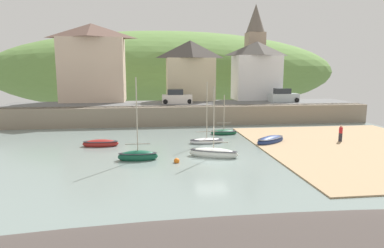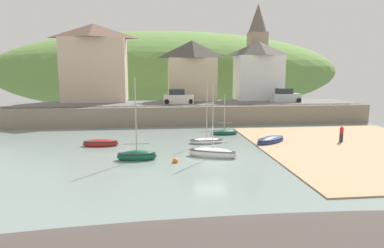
{
  "view_description": "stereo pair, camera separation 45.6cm",
  "coord_description": "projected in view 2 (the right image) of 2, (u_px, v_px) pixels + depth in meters",
  "views": [
    {
      "loc": [
        -4.81,
        -25.56,
        7.1
      ],
      "look_at": [
        -0.72,
        6.69,
        1.77
      ],
      "focal_mm": 31.52,
      "sensor_mm": 36.0,
      "label": 1
    },
    {
      "loc": [
        -4.36,
        -25.62,
        7.1
      ],
      "look_at": [
        -0.72,
        6.69,
        1.77
      ],
      "focal_mm": 31.52,
      "sensor_mm": 36.0,
      "label": 2
    }
  ],
  "objects": [
    {
      "name": "waterfront_building_centre",
      "position": [
        192.0,
        70.0,
        50.49
      ],
      "size": [
        7.35,
        4.5,
        8.86
      ],
      "color": "beige",
      "rests_on": "ground"
    },
    {
      "name": "waterfront_building_right",
      "position": [
        258.0,
        70.0,
        51.63
      ],
      "size": [
        7.15,
        4.95,
        8.82
      ],
      "color": "white",
      "rests_on": "ground"
    },
    {
      "name": "rowboat_small_beached",
      "position": [
        224.0,
        132.0,
        36.94
      ],
      "size": [
        2.93,
        1.4,
        4.47
      ],
      "rotation": [
        0.0,
        0.0,
        -0.05
      ],
      "color": "#195436",
      "rests_on": "ground"
    },
    {
      "name": "ground",
      "position": [
        267.0,
        204.0,
        17.5
      ],
      "size": [
        48.0,
        41.0,
        0.61
      ],
      "color": "gray"
    },
    {
      "name": "motorboat_with_cabin",
      "position": [
        213.0,
        153.0,
        27.41
      ],
      "size": [
        4.17,
        2.49,
        5.95
      ],
      "rotation": [
        0.0,
        0.0,
        -0.38
      ],
      "color": "silver",
      "rests_on": "ground"
    },
    {
      "name": "parked_car_near_slipway",
      "position": [
        178.0,
        97.0,
        46.41
      ],
      "size": [
        4.15,
        1.83,
        1.95
      ],
      "rotation": [
        0.0,
        0.0,
        -0.03
      ],
      "color": "silver",
      "rests_on": "ground"
    },
    {
      "name": "mooring_buoy",
      "position": [
        175.0,
        161.0,
        25.79
      ],
      "size": [
        0.45,
        0.45,
        0.45
      ],
      "color": "orange",
      "rests_on": "ground"
    },
    {
      "name": "church_with_spire",
      "position": [
        257.0,
        50.0,
        55.13
      ],
      "size": [
        3.0,
        3.0,
        15.04
      ],
      "color": "tan",
      "rests_on": "ground"
    },
    {
      "name": "sailboat_white_hull",
      "position": [
        137.0,
        155.0,
        26.58
      ],
      "size": [
        3.16,
        1.15,
        6.7
      ],
      "rotation": [
        0.0,
        0.0,
        -0.03
      ],
      "color": "#15533A",
      "rests_on": "ground"
    },
    {
      "name": "person_on_slipway",
      "position": [
        342.0,
        133.0,
        32.56
      ],
      "size": [
        0.34,
        0.34,
        1.62
      ],
      "color": "#282833",
      "rests_on": "ground"
    },
    {
      "name": "quay_seawall",
      "position": [
        188.0,
        114.0,
        43.69
      ],
      "size": [
        48.0,
        9.4,
        2.4
      ],
      "color": "gray",
      "rests_on": "ground"
    },
    {
      "name": "waterfront_building_left",
      "position": [
        95.0,
        62.0,
        48.75
      ],
      "size": [
        9.25,
        5.59,
        11.07
      ],
      "color": "beige",
      "rests_on": "ground"
    },
    {
      "name": "sailboat_nearest_shore",
      "position": [
        271.0,
        140.0,
        32.45
      ],
      "size": [
        3.92,
        3.36,
        0.92
      ],
      "rotation": [
        0.0,
        0.0,
        0.63
      ],
      "color": "navy",
      "rests_on": "ground"
    },
    {
      "name": "hillside_backdrop",
      "position": [
        169.0,
        72.0,
        79.75
      ],
      "size": [
        80.0,
        44.0,
        18.31
      ],
      "color": "#628C43",
      "rests_on": "ground"
    },
    {
      "name": "sailboat_blue_trim",
      "position": [
        101.0,
        143.0,
        31.39
      ],
      "size": [
        3.34,
        1.32,
        0.8
      ],
      "rotation": [
        0.0,
        0.0,
        -0.04
      ],
      "color": "maroon",
      "rests_on": "ground"
    },
    {
      "name": "parked_car_by_wall",
      "position": [
        285.0,
        96.0,
        48.11
      ],
      "size": [
        4.21,
        1.97,
        1.95
      ],
      "rotation": [
        0.0,
        0.0,
        0.07
      ],
      "color": "#B1BDC0",
      "rests_on": "ground"
    },
    {
      "name": "sailboat_far_left",
      "position": [
        207.0,
        141.0,
        32.56
      ],
      "size": [
        3.42,
        1.39,
        6.05
      ],
      "rotation": [
        0.0,
        0.0,
        0.06
      ],
      "color": "white",
      "rests_on": "ground"
    }
  ]
}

